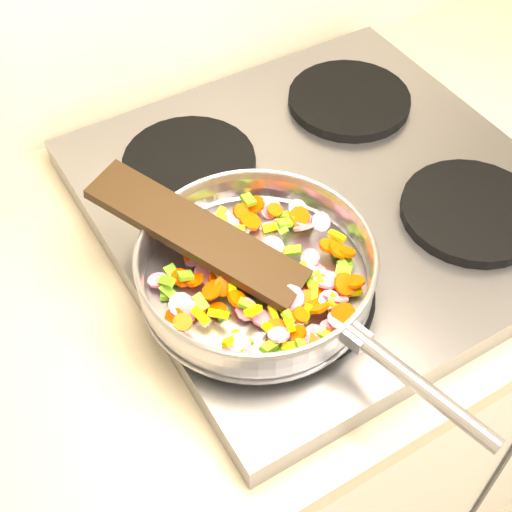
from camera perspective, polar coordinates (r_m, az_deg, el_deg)
cooktop at (r=1.01m, az=5.50°, el=4.45°), size 0.60×0.60×0.04m
grate_fl at (r=0.86m, az=3.24°, el=-3.34°), size 0.19×0.19×0.02m
grate_fr at (r=1.00m, az=16.86°, el=3.43°), size 0.19×0.19×0.02m
grate_bl at (r=1.03m, az=-5.36°, el=7.46°), size 0.19×0.19×0.02m
grate_br at (r=1.14m, az=7.46°, el=12.29°), size 0.19×0.19×0.02m
saute_pan at (r=0.84m, az=0.12°, el=-0.94°), size 0.32×0.49×0.06m
vegetable_heap at (r=0.85m, az=0.92°, el=-1.64°), size 0.26×0.26×0.05m
wooden_spatula at (r=0.85m, az=-4.75°, el=1.80°), size 0.19×0.28×0.06m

